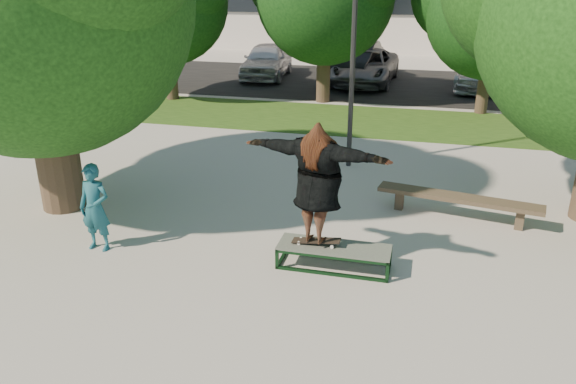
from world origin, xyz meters
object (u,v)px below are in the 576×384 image
(lamppost, at_px, (354,33))
(car_grey, at_px, (365,67))
(car_silver_b, at_px, (482,71))
(bystander, at_px, (95,208))
(bench, at_px, (458,200))
(grind_box, at_px, (334,257))
(car_dark, at_px, (354,61))
(car_silver_a, at_px, (267,60))

(lamppost, bearing_deg, car_grey, 94.97)
(car_silver_b, bearing_deg, bystander, -107.52)
(bystander, xyz_separation_m, car_grey, (2.55, 16.36, -0.05))
(car_grey, bearing_deg, bystander, -96.67)
(lamppost, height_order, bystander, lamppost)
(lamppost, height_order, bench, lamppost)
(grind_box, relative_size, car_silver_b, 0.39)
(grind_box, xyz_separation_m, bystander, (-4.03, -0.34, 0.57))
(car_dark, bearing_deg, car_silver_b, -1.48)
(bystander, distance_m, car_silver_a, 16.82)
(bystander, xyz_separation_m, bench, (6.00, 2.82, -0.37))
(lamppost, relative_size, bench, 1.97)
(car_silver_b, bearing_deg, car_grey, -171.68)
(car_dark, distance_m, car_grey, 0.83)
(bench, height_order, car_silver_a, car_silver_a)
(bystander, bearing_deg, grind_box, 6.63)
(grind_box, xyz_separation_m, car_silver_b, (3.24, 16.19, 0.49))
(bystander, height_order, car_grey, bystander)
(car_dark, relative_size, car_silver_b, 1.07)
(bystander, bearing_deg, car_grey, 82.89)
(bystander, height_order, car_dark, car_dark)
(car_silver_b, bearing_deg, lamppost, -102.59)
(car_silver_a, bearing_deg, car_dark, -1.05)
(car_dark, bearing_deg, car_grey, -44.61)
(grind_box, distance_m, car_grey, 16.09)
(lamppost, height_order, car_silver_b, lamppost)
(bench, height_order, car_dark, car_dark)
(lamppost, xyz_separation_m, bench, (2.50, -2.65, -2.76))
(car_silver_a, height_order, car_dark, car_dark)
(lamppost, height_order, car_silver_a, lamppost)
(grind_box, height_order, car_grey, car_grey)
(bystander, distance_m, car_silver_b, 18.06)
(bench, xyz_separation_m, car_grey, (-3.45, 13.54, 0.32))
(bench, distance_m, car_dark, 14.71)
(car_silver_b, bearing_deg, grind_box, -95.11)
(bench, distance_m, car_silver_a, 15.98)
(lamppost, bearing_deg, grind_box, -84.14)
(car_silver_a, bearing_deg, bench, -65.25)
(bench, xyz_separation_m, car_dark, (-4.00, 14.15, 0.43))
(bench, relative_size, car_silver_a, 0.69)
(grind_box, relative_size, bystander, 1.18)
(car_dark, bearing_deg, grind_box, -79.76)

